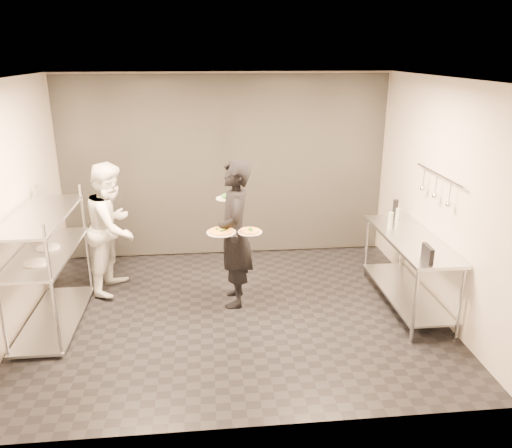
{
  "coord_description": "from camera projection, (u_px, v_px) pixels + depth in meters",
  "views": [
    {
      "loc": [
        -0.29,
        -5.49,
        3.08
      ],
      "look_at": [
        0.29,
        0.17,
        1.1
      ],
      "focal_mm": 35.0,
      "sensor_mm": 36.0,
      "label": 1
    }
  ],
  "objects": [
    {
      "name": "pos_monitor",
      "position": [
        428.0,
        254.0,
        5.39
      ],
      "size": [
        0.06,
        0.25,
        0.18
      ],
      "primitive_type": "cube",
      "rotation": [
        0.0,
        0.0,
        -0.05
      ],
      "color": "black",
      "rests_on": "prep_counter"
    },
    {
      "name": "waiter",
      "position": [
        235.0,
        234.0,
        6.17
      ],
      "size": [
        0.47,
        0.7,
        1.86
      ],
      "primitive_type": "imported",
      "rotation": [
        0.0,
        0.0,
        -1.61
      ],
      "color": "black",
      "rests_on": "ground"
    },
    {
      "name": "pass_rack",
      "position": [
        47.0,
        263.0,
        5.73
      ],
      "size": [
        0.6,
        1.6,
        1.5
      ],
      "color": "#B7BABF",
      "rests_on": "ground"
    },
    {
      "name": "room_shell",
      "position": [
        228.0,
        180.0,
        6.84
      ],
      "size": [
        5.0,
        4.0,
        2.8
      ],
      "color": "black",
      "rests_on": "ground"
    },
    {
      "name": "utensil_rail",
      "position": [
        437.0,
        187.0,
        5.92
      ],
      "size": [
        0.07,
        1.2,
        0.31
      ],
      "color": "#B7BABF",
      "rests_on": "room_shell"
    },
    {
      "name": "bottle_clear",
      "position": [
        398.0,
        215.0,
        6.61
      ],
      "size": [
        0.06,
        0.06,
        0.19
      ],
      "primitive_type": "cylinder",
      "color": "#97A598",
      "rests_on": "prep_counter"
    },
    {
      "name": "salad_plate",
      "position": [
        226.0,
        197.0,
        6.29
      ],
      "size": [
        0.25,
        0.25,
        0.07
      ],
      "color": "silver",
      "rests_on": "waiter"
    },
    {
      "name": "pizza_plate_far",
      "position": [
        250.0,
        231.0,
        5.9
      ],
      "size": [
        0.29,
        0.29,
        0.05
      ],
      "color": "silver",
      "rests_on": "waiter"
    },
    {
      "name": "chef",
      "position": [
        112.0,
        228.0,
        6.58
      ],
      "size": [
        0.84,
        0.98,
        1.75
      ],
      "primitive_type": "imported",
      "rotation": [
        0.0,
        0.0,
        1.34
      ],
      "color": "white",
      "rests_on": "ground"
    },
    {
      "name": "pizza_plate_near",
      "position": [
        221.0,
        231.0,
        5.92
      ],
      "size": [
        0.35,
        0.35,
        0.05
      ],
      "color": "silver",
      "rests_on": "waiter"
    },
    {
      "name": "bottle_green",
      "position": [
        390.0,
        221.0,
        6.37
      ],
      "size": [
        0.06,
        0.06,
        0.22
      ],
      "primitive_type": "cylinder",
      "color": "#97A598",
      "rests_on": "prep_counter"
    },
    {
      "name": "prep_counter",
      "position": [
        409.0,
        259.0,
        6.2
      ],
      "size": [
        0.6,
        1.8,
        0.92
      ],
      "color": "#B7BABF",
      "rests_on": "ground"
    },
    {
      "name": "bottle_dark",
      "position": [
        395.0,
        208.0,
        6.82
      ],
      "size": [
        0.07,
        0.07,
        0.24
      ],
      "primitive_type": "cylinder",
      "color": "black",
      "rests_on": "prep_counter"
    }
  ]
}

